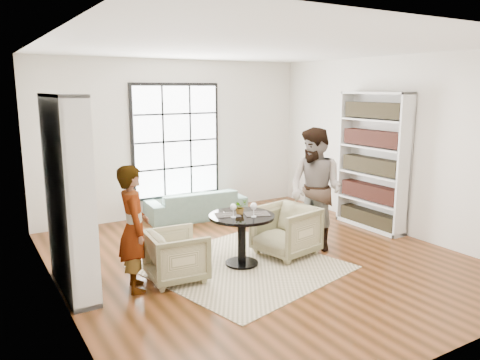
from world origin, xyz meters
TOP-DOWN VIEW (x-y plane):
  - ground at (0.00, 0.00)m, footprint 6.00×6.00m
  - room_shell at (0.00, 0.54)m, footprint 6.00×6.01m
  - rug at (-0.39, -0.16)m, footprint 2.85×2.85m
  - pedestal_table at (-0.35, -0.07)m, footprint 0.92×0.92m
  - sofa at (0.15, 2.45)m, footprint 1.93×0.88m
  - armchair_left at (-1.35, -0.09)m, footprint 0.78×0.76m
  - armchair_right at (0.43, -0.06)m, footprint 0.95×0.93m
  - person_left at (-1.90, -0.09)m, footprint 0.47×0.63m
  - person_right at (0.98, -0.06)m, footprint 0.90×1.05m
  - placemat_left at (-0.53, 0.01)m, footprint 0.41×0.36m
  - placemat_right at (-0.16, -0.15)m, footprint 0.41×0.36m
  - cutlery_left at (-0.53, 0.01)m, footprint 0.21×0.25m
  - cutlery_right at (-0.16, -0.15)m, footprint 0.21×0.25m
  - wine_glass_left at (-0.52, -0.13)m, footprint 0.09×0.09m
  - wine_glass_right at (-0.27, -0.25)m, footprint 0.09×0.09m
  - flower_centerpiece at (-0.35, -0.02)m, footprint 0.22×0.20m

SIDE VIEW (x-z plane):
  - ground at x=0.00m, z-range 0.00..0.00m
  - rug at x=-0.39m, z-range 0.00..0.01m
  - sofa at x=0.15m, z-range 0.00..0.55m
  - armchair_left at x=-1.35m, z-range 0.00..0.66m
  - armchair_right at x=0.43m, z-range 0.00..0.74m
  - pedestal_table at x=-0.35m, z-range 0.17..0.90m
  - placemat_left at x=-0.53m, z-range 0.73..0.74m
  - placemat_right at x=-0.16m, z-range 0.73..0.74m
  - cutlery_left at x=-0.53m, z-range 0.74..0.75m
  - cutlery_right at x=-0.16m, z-range 0.74..0.75m
  - person_left at x=-1.90m, z-range 0.00..1.57m
  - flower_centerpiece at x=-0.35m, z-range 0.73..0.94m
  - wine_glass_left at x=-0.52m, z-range 0.77..0.97m
  - wine_glass_right at x=-0.27m, z-range 0.78..0.98m
  - person_right at x=0.98m, z-range 0.00..1.88m
  - room_shell at x=0.00m, z-range -1.74..4.26m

